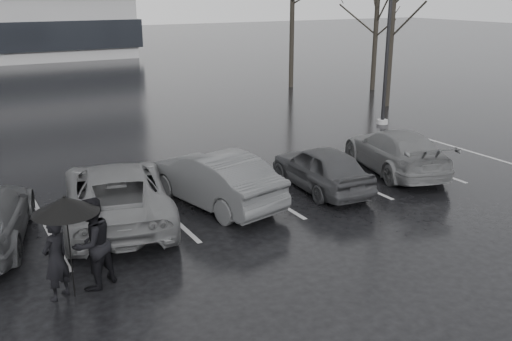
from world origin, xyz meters
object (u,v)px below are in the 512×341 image
at_px(pedestrian_left, 56,259).
at_px(pedestrian_right, 92,243).
at_px(car_main, 321,168).
at_px(lamp_post, 389,30).
at_px(car_west_a, 213,178).
at_px(tree_north, 292,11).
at_px(tree_east, 392,20).
at_px(car_east, 395,151).
at_px(car_west_b, 117,192).
at_px(tree_ne, 376,25).

height_order(pedestrian_left, pedestrian_right, pedestrian_right).
xyz_separation_m(car_main, lamp_post, (7.00, 5.44, 3.18)).
distance_m(car_west_a, pedestrian_left, 5.35).
distance_m(car_west_a, tree_north, 19.44).
distance_m(tree_east, tree_north, 7.08).
xyz_separation_m(car_east, pedestrian_left, (-10.54, -2.84, 0.12)).
xyz_separation_m(car_west_b, pedestrian_left, (-1.98, -3.09, 0.06)).
relative_size(pedestrian_left, pedestrian_right, 0.87).
distance_m(car_west_a, lamp_post, 11.73).
relative_size(car_west_a, pedestrian_right, 2.41).
relative_size(car_main, tree_ne, 0.52).
bearing_deg(tree_north, car_east, -111.15).
height_order(car_main, tree_east, tree_east).
bearing_deg(tree_east, car_east, -130.26).
distance_m(tree_east, tree_ne, 4.74).
relative_size(car_west_b, lamp_post, 0.61).
height_order(car_west_b, tree_east, tree_east).
relative_size(car_east, tree_east, 0.56).
relative_size(car_west_b, tree_ne, 0.73).
bearing_deg(pedestrian_right, tree_east, -176.42).
distance_m(pedestrian_left, tree_north, 24.51).
xyz_separation_m(lamp_post, tree_ne, (5.29, 6.90, -0.31)).
height_order(car_main, pedestrian_left, pedestrian_left).
height_order(lamp_post, tree_east, lamp_post).
relative_size(lamp_post, tree_north, 0.98).
xyz_separation_m(car_east, tree_ne, (9.33, 12.07, 2.85)).
distance_m(pedestrian_left, tree_ne, 24.99).
xyz_separation_m(pedestrian_right, tree_east, (16.69, 10.81, 3.12)).
relative_size(car_main, car_west_b, 0.72).
xyz_separation_m(car_west_b, tree_east, (15.39, 7.82, 3.29)).
xyz_separation_m(pedestrian_left, lamp_post, (14.58, 8.00, 3.04)).
xyz_separation_m(car_main, car_west_a, (-3.13, 0.40, 0.08)).
bearing_deg(tree_ne, car_east, -127.71).
bearing_deg(pedestrian_left, car_west_b, -158.98).
xyz_separation_m(car_west_a, pedestrian_left, (-4.45, -2.96, 0.07)).
bearing_deg(lamp_post, tree_east, 46.14).
distance_m(car_east, pedestrian_right, 10.24).
bearing_deg(pedestrian_right, pedestrian_left, -21.34).
bearing_deg(tree_east, lamp_post, -133.86).
relative_size(car_main, pedestrian_right, 2.08).
height_order(pedestrian_left, tree_east, tree_east).
distance_m(tree_ne, tree_north, 4.67).
relative_size(car_east, tree_ne, 0.64).
bearing_deg(lamp_post, car_west_a, -153.52).
relative_size(pedestrian_left, tree_ne, 0.22).
relative_size(car_main, pedestrian_left, 2.38).
height_order(car_east, pedestrian_right, pedestrian_right).
relative_size(pedestrian_left, tree_east, 0.19).
relative_size(car_west_a, lamp_post, 0.51).
bearing_deg(car_east, pedestrian_left, 30.31).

